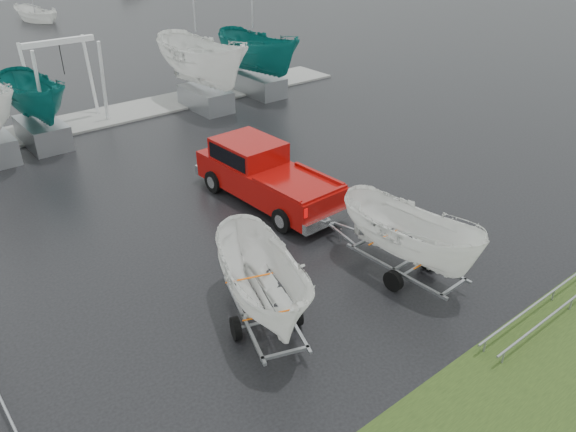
{
  "coord_description": "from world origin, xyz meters",
  "views": [
    {
      "loc": [
        -9.38,
        -14.28,
        9.44
      ],
      "look_at": [
        0.03,
        -2.67,
        1.2
      ],
      "focal_mm": 35.0,
      "sensor_mm": 36.0,
      "label": 1
    }
  ],
  "objects_px": {
    "pickup_truck": "(262,172)",
    "trailer_parked": "(262,231)",
    "trailer_hitched": "(415,190)",
    "boat_hoist": "(64,71)"
  },
  "relations": [
    {
      "from": "trailer_hitched",
      "to": "boat_hoist",
      "type": "bearing_deg",
      "value": 95.87
    },
    {
      "from": "pickup_truck",
      "to": "trailer_parked",
      "type": "xyz_separation_m",
      "value": [
        -4.27,
        -5.81,
        1.75
      ]
    },
    {
      "from": "trailer_parked",
      "to": "pickup_truck",
      "type": "bearing_deg",
      "value": 72.71
    },
    {
      "from": "pickup_truck",
      "to": "trailer_parked",
      "type": "bearing_deg",
      "value": -128.54
    },
    {
      "from": "trailer_parked",
      "to": "boat_hoist",
      "type": "relative_size",
      "value": 1.27
    },
    {
      "from": "pickup_truck",
      "to": "boat_hoist",
      "type": "height_order",
      "value": "boat_hoist"
    },
    {
      "from": "boat_hoist",
      "to": "pickup_truck",
      "type": "bearing_deg",
      "value": -78.85
    },
    {
      "from": "pickup_truck",
      "to": "trailer_parked",
      "type": "distance_m",
      "value": 7.42
    },
    {
      "from": "trailer_hitched",
      "to": "trailer_parked",
      "type": "xyz_separation_m",
      "value": [
        -4.53,
        0.79,
        0.03
      ]
    },
    {
      "from": "trailer_parked",
      "to": "boat_hoist",
      "type": "height_order",
      "value": "trailer_parked"
    }
  ]
}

